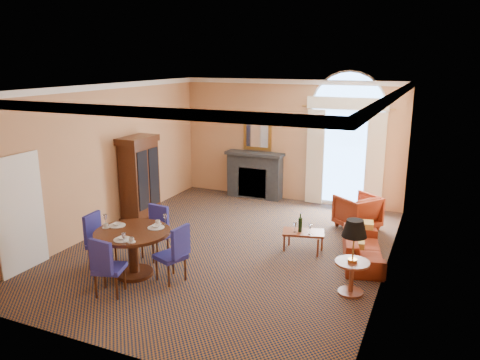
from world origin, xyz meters
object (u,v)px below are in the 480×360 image
at_px(dining_table, 133,243).
at_px(armchair, 357,212).
at_px(side_table, 353,247).
at_px(armoire, 140,180).
at_px(coffee_table, 303,232).
at_px(sofa, 363,248).

height_order(dining_table, armchair, dining_table).
xyz_separation_m(dining_table, armchair, (3.16, 4.01, -0.22)).
bearing_deg(dining_table, side_table, 13.33).
xyz_separation_m(armoire, dining_table, (1.69, -2.59, -0.35)).
xyz_separation_m(coffee_table, side_table, (1.21, -1.37, 0.41)).
distance_m(sofa, side_table, 1.49).
xyz_separation_m(armoire, side_table, (5.32, -1.73, -0.15)).
distance_m(dining_table, side_table, 3.74).
height_order(armoire, coffee_table, armoire).
bearing_deg(coffee_table, sofa, -13.85).
distance_m(sofa, coffee_table, 1.17).
relative_size(sofa, side_table, 1.42).
xyz_separation_m(armoire, sofa, (5.27, -0.34, -0.70)).
bearing_deg(coffee_table, dining_table, -152.26).
bearing_deg(coffee_table, armchair, 52.46).
height_order(sofa, armchair, armchair).
bearing_deg(armoire, side_table, -18.02).
bearing_deg(side_table, coffee_table, 131.65).
bearing_deg(armchair, coffee_table, 15.01).
distance_m(sofa, armchair, 1.81).
height_order(armoire, side_table, armoire).
bearing_deg(side_table, dining_table, -166.67).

